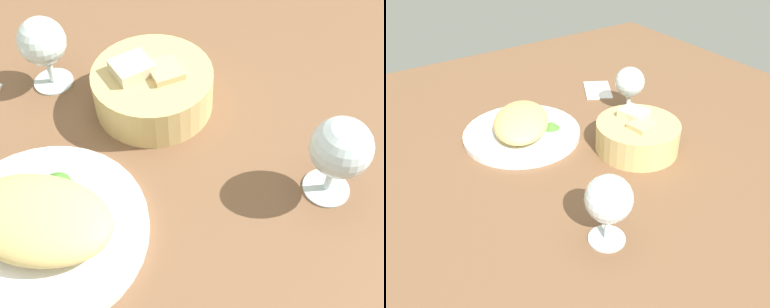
# 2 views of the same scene
# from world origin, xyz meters

# --- Properties ---
(ground_plane) EXTENTS (1.40, 1.40, 0.02)m
(ground_plane) POSITION_xyz_m (0.00, 0.00, -0.01)
(ground_plane) COLOR brown
(plate) EXTENTS (0.27, 0.27, 0.01)m
(plate) POSITION_xyz_m (-0.15, -0.09, 0.01)
(plate) COLOR white
(plate) RESTS_ON ground_plane
(omelette) EXTENTS (0.23, 0.20, 0.05)m
(omelette) POSITION_xyz_m (-0.15, -0.09, 0.04)
(omelette) COLOR #D6B86C
(omelette) RESTS_ON plate
(lettuce_garnish) EXTENTS (0.04, 0.04, 0.02)m
(lettuce_garnish) POSITION_xyz_m (-0.12, -0.03, 0.02)
(lettuce_garnish) COLOR #45852D
(lettuce_garnish) RESTS_ON plate
(bread_basket) EXTENTS (0.18, 0.18, 0.08)m
(bread_basket) POSITION_xyz_m (0.04, 0.09, 0.03)
(bread_basket) COLOR tan
(bread_basket) RESTS_ON ground_plane
(wine_glass_near) EXTENTS (0.08, 0.08, 0.13)m
(wine_glass_near) POSITION_xyz_m (0.22, -0.13, 0.08)
(wine_glass_near) COLOR silver
(wine_glass_near) RESTS_ON ground_plane
(wine_glass_far) EXTENTS (0.07, 0.07, 0.12)m
(wine_glass_far) POSITION_xyz_m (-0.10, 0.19, 0.08)
(wine_glass_far) COLOR silver
(wine_glass_far) RESTS_ON ground_plane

